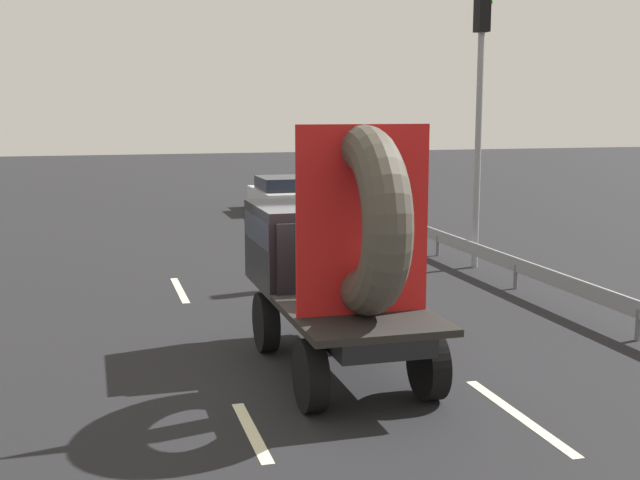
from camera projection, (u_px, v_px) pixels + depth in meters
name	position (u px, v px, depth m)	size (l,w,h in m)	color
ground_plane	(326.00, 367.00, 12.90)	(120.00, 120.00, 0.00)	black
flatbed_truck	(334.00, 252.00, 12.67)	(2.02, 4.82, 3.81)	black
distant_sedan	(280.00, 193.00, 31.80)	(1.79, 4.17, 1.36)	black
traffic_light	(480.00, 95.00, 20.22)	(0.42, 0.36, 6.74)	gray
guardrail	(473.00, 249.00, 20.40)	(0.10, 17.19, 0.71)	gray
lane_dash_left_near	(252.00, 431.00, 10.33)	(2.01, 0.16, 0.01)	beige
lane_dash_left_far	(180.00, 290.00, 18.29)	(2.60, 0.16, 0.01)	beige
lane_dash_right_near	(518.00, 415.00, 10.87)	(2.82, 0.16, 0.01)	beige
lane_dash_right_far	(331.00, 281.00, 19.18)	(2.84, 0.16, 0.01)	beige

